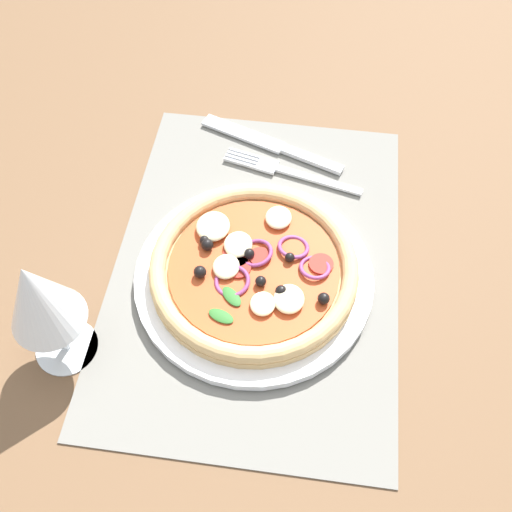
% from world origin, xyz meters
% --- Properties ---
extents(ground_plane, '(1.90, 1.40, 0.02)m').
position_xyz_m(ground_plane, '(0.00, 0.00, -0.01)').
color(ground_plane, brown).
extents(placemat, '(0.46, 0.32, 0.00)m').
position_xyz_m(placemat, '(0.00, 0.00, 0.00)').
color(placemat, slate).
rests_on(placemat, ground_plane).
extents(plate, '(0.26, 0.26, 0.01)m').
position_xyz_m(plate, '(-0.02, -0.00, 0.01)').
color(plate, white).
rests_on(plate, placemat).
extents(pizza, '(0.23, 0.23, 0.03)m').
position_xyz_m(pizza, '(-0.02, -0.00, 0.03)').
color(pizza, tan).
rests_on(pizza, plate).
extents(fork, '(0.06, 0.18, 0.00)m').
position_xyz_m(fork, '(0.14, -0.02, 0.01)').
color(fork, silver).
rests_on(fork, placemat).
extents(knife, '(0.09, 0.19, 0.01)m').
position_xyz_m(knife, '(0.18, 0.01, 0.01)').
color(knife, silver).
rests_on(knife, placemat).
extents(wine_glass, '(0.07, 0.07, 0.15)m').
position_xyz_m(wine_glass, '(-0.13, 0.18, 0.10)').
color(wine_glass, silver).
rests_on(wine_glass, ground_plane).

